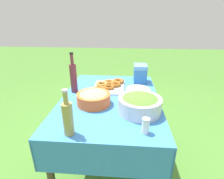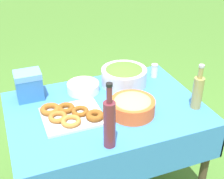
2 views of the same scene
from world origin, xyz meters
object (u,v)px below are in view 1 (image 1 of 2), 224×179
salad_bowl (140,103)px  pasta_bowl (94,97)px  cooler_box (140,73)px  wine_bottle (73,77)px  donut_platter (109,86)px  plate_stack (138,92)px  olive_oil_bottle (68,118)px

salad_bowl → pasta_bowl: size_ratio=1.17×
cooler_box → pasta_bowl: bearing=-36.5°
cooler_box → wine_bottle: bearing=-63.4°
donut_platter → cooler_box: 0.37m
pasta_bowl → wine_bottle: (-0.23, -0.22, 0.09)m
cooler_box → donut_platter: bearing=-58.9°
pasta_bowl → donut_platter: pasta_bowl is taller
pasta_bowl → wine_bottle: 0.33m
pasta_bowl → plate_stack: 0.41m
cooler_box → olive_oil_bottle: bearing=-27.2°
donut_platter → plate_stack: plate_stack is taller
wine_bottle → cooler_box: wine_bottle is taller
pasta_bowl → wine_bottle: wine_bottle is taller
plate_stack → wine_bottle: bearing=-93.2°
pasta_bowl → donut_platter: (-0.35, 0.09, -0.04)m
plate_stack → donut_platter: bearing=-120.3°
pasta_bowl → cooler_box: (-0.54, 0.40, 0.04)m
salad_bowl → donut_platter: 0.52m
olive_oil_bottle → cooler_box: 1.04m
pasta_bowl → wine_bottle: bearing=-135.9°
plate_stack → cooler_box: cooler_box is taller
pasta_bowl → wine_bottle: size_ratio=0.73×
pasta_bowl → cooler_box: size_ratio=1.43×
donut_platter → wine_bottle: (0.12, -0.31, 0.12)m
salad_bowl → cooler_box: cooler_box is taller
olive_oil_bottle → wine_bottle: size_ratio=0.79×
salad_bowl → plate_stack: 0.29m
donut_platter → cooler_box: bearing=121.1°
wine_bottle → olive_oil_bottle: bearing=13.0°
donut_platter → plate_stack: 0.31m
pasta_bowl → plate_stack: pasta_bowl is taller
salad_bowl → pasta_bowl: (-0.10, -0.35, -0.01)m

